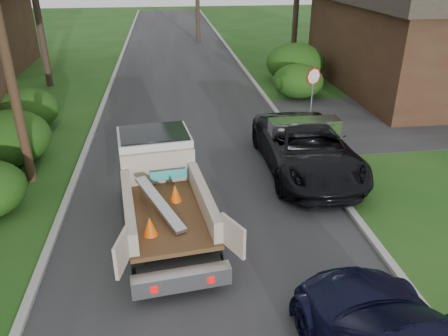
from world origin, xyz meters
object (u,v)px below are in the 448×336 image
house_right (427,29)px  black_pickup (307,148)px  flatbed_truck (160,179)px  stop_sign (313,84)px

house_right → black_pickup: size_ratio=2.15×
house_right → black_pickup: house_right is taller
house_right → flatbed_truck: size_ratio=2.22×
stop_sign → house_right: house_right is taller
black_pickup → stop_sign: bearing=71.0°
stop_sign → black_pickup: size_ratio=0.41×
stop_sign → flatbed_truck: bearing=-133.8°
stop_sign → house_right: size_ratio=0.19×
flatbed_truck → black_pickup: bearing=17.9°
flatbed_truck → black_pickup: size_ratio=0.97×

